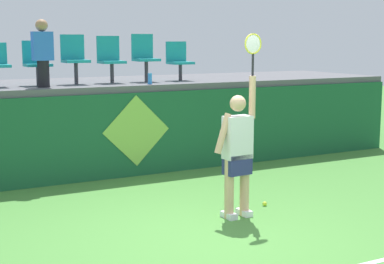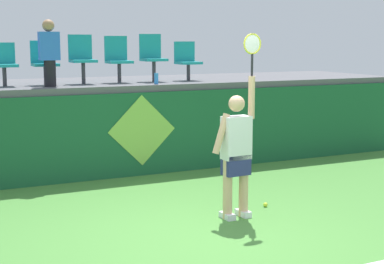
% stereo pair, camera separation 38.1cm
% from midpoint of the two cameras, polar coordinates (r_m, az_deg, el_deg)
% --- Properties ---
extents(ground_plane, '(40.00, 40.00, 0.00)m').
position_cam_midpoint_polar(ground_plane, '(7.36, 0.73, -10.27)').
color(ground_plane, '#478438').
extents(court_back_wall, '(12.71, 0.20, 1.50)m').
position_cam_midpoint_polar(court_back_wall, '(10.44, -8.89, -0.38)').
color(court_back_wall, '#195633').
rests_on(court_back_wall, ground_plane).
extents(spectator_platform, '(12.71, 2.75, 0.12)m').
position_cam_midpoint_polar(spectator_platform, '(11.60, -11.13, 4.51)').
color(spectator_platform, '#56565B').
rests_on(spectator_platform, court_back_wall).
extents(tennis_player, '(0.75, 0.28, 2.51)m').
position_cam_midpoint_polar(tennis_player, '(7.99, 3.10, -1.73)').
color(tennis_player, white).
rests_on(tennis_player, ground_plane).
extents(tennis_ball, '(0.07, 0.07, 0.07)m').
position_cam_midpoint_polar(tennis_ball, '(8.75, 5.83, -6.95)').
color(tennis_ball, '#D1E533').
rests_on(tennis_ball, ground_plane).
extents(water_bottle, '(0.08, 0.08, 0.20)m').
position_cam_midpoint_polar(water_bottle, '(10.78, -5.12, 5.17)').
color(water_bottle, '#338CE5').
rests_on(water_bottle, spectator_platform).
extents(stadium_chair_1, '(0.44, 0.42, 0.79)m').
position_cam_midpoint_polar(stadium_chair_1, '(10.84, -15.83, 6.66)').
color(stadium_chair_1, '#38383D').
rests_on(stadium_chair_1, spectator_platform).
extents(stadium_chair_2, '(0.44, 0.42, 0.90)m').
position_cam_midpoint_polar(stadium_chair_2, '(11.01, -12.33, 7.17)').
color(stadium_chair_2, '#38383D').
rests_on(stadium_chair_2, spectator_platform).
extents(stadium_chair_3, '(0.44, 0.42, 0.88)m').
position_cam_midpoint_polar(stadium_chair_3, '(11.22, -8.92, 7.18)').
color(stadium_chair_3, '#38383D').
rests_on(stadium_chair_3, spectator_platform).
extents(stadium_chair_4, '(0.44, 0.42, 0.91)m').
position_cam_midpoint_polar(stadium_chair_4, '(11.46, -5.59, 7.43)').
color(stadium_chair_4, '#38383D').
rests_on(stadium_chair_4, spectator_platform).
extents(stadium_chair_5, '(0.44, 0.42, 0.77)m').
position_cam_midpoint_polar(stadium_chair_5, '(11.76, -2.24, 7.07)').
color(stadium_chair_5, '#38383D').
rests_on(stadium_chair_5, spectator_platform).
extents(spectator_0, '(0.34, 0.21, 1.15)m').
position_cam_midpoint_polar(spectator_0, '(10.39, -15.33, 7.54)').
color(spectator_0, black).
rests_on(spectator_0, spectator_platform).
extents(wall_signage_mount, '(1.27, 0.01, 1.46)m').
position_cam_midpoint_polar(wall_signage_mount, '(10.63, -6.38, -4.26)').
color(wall_signage_mount, '#195633').
rests_on(wall_signage_mount, ground_plane).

